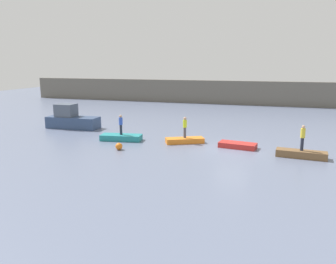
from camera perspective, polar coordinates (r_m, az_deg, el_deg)
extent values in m
plane|color=slate|center=(26.06, 10.73, -3.01)|extent=(120.00, 120.00, 0.00)
cube|color=#666056|center=(54.69, 14.69, 6.43)|extent=(80.00, 1.20, 3.76)
cube|color=#33476B|center=(35.36, -15.87, 1.58)|extent=(5.40, 2.02, 1.17)
cube|color=#4C5666|center=(35.57, -17.00, 3.58)|extent=(1.95, 1.63, 1.29)
cube|color=teal|center=(28.97, -7.99, -0.93)|extent=(3.63, 1.82, 0.50)
cube|color=orange|center=(27.80, 2.87, -1.43)|extent=(3.27, 2.39, 0.43)
cube|color=red|center=(26.72, 11.78, -2.22)|extent=(3.00, 1.63, 0.41)
cube|color=brown|center=(25.26, 21.77, -3.52)|extent=(3.45, 1.24, 0.51)
cylinder|color=#232838|center=(25.10, 21.89, -1.94)|extent=(0.22, 0.22, 0.92)
cylinder|color=yellow|center=(24.93, 22.03, -0.18)|extent=(0.32, 0.32, 0.65)
sphere|color=tan|center=(24.85, 22.10, 0.81)|extent=(0.23, 0.23, 0.23)
cylinder|color=#4C4C56|center=(27.66, 2.89, -0.11)|extent=(0.22, 0.22, 0.89)
cylinder|color=#D8F226|center=(27.52, 2.90, 1.42)|extent=(0.32, 0.32, 0.62)
sphere|color=tan|center=(27.44, 2.91, 2.32)|extent=(0.26, 0.26, 0.26)
cylinder|color=#232838|center=(28.83, -8.03, 0.39)|extent=(0.22, 0.22, 0.86)
cylinder|color=blue|center=(28.69, -8.07, 1.84)|extent=(0.32, 0.32, 0.61)
sphere|color=tan|center=(28.62, -8.09, 2.68)|extent=(0.24, 0.24, 0.24)
sphere|color=orange|center=(25.83, -8.37, -2.44)|extent=(0.54, 0.54, 0.54)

